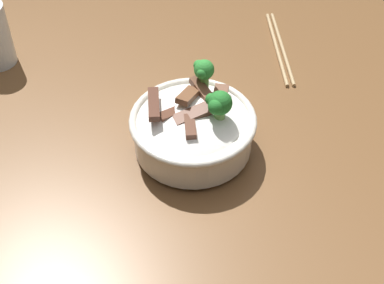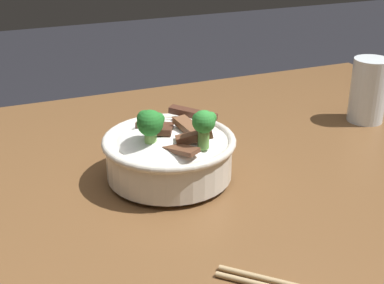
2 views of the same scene
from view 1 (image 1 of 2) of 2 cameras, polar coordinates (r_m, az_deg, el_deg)
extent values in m
cube|color=brown|center=(1.01, 6.38, -0.02)|extent=(1.45, 1.06, 0.04)
cube|color=brown|center=(1.85, -1.85, 8.17)|extent=(0.08, 0.08, 0.78)
cylinder|color=silver|center=(0.97, 0.09, -0.47)|extent=(0.08, 0.08, 0.01)
cylinder|color=silver|center=(0.94, 0.09, 0.93)|extent=(0.19, 0.19, 0.06)
torus|color=silver|center=(0.92, 0.09, 2.21)|extent=(0.21, 0.21, 0.01)
ellipsoid|color=white|center=(0.93, 0.09, 1.57)|extent=(0.18, 0.18, 0.07)
cube|color=#563323|center=(0.91, 0.05, 2.75)|extent=(0.05, 0.07, 0.02)
cube|color=brown|center=(0.93, -0.40, 4.60)|extent=(0.04, 0.06, 0.02)
cube|color=brown|center=(0.95, 2.76, 4.54)|extent=(0.05, 0.06, 0.01)
cube|color=#563323|center=(0.92, -1.74, 2.99)|extent=(0.03, 0.06, 0.01)
cube|color=#4C2B1E|center=(0.92, -3.81, 3.78)|extent=(0.07, 0.07, 0.02)
cube|color=brown|center=(0.95, 0.99, 5.22)|extent=(0.06, 0.03, 0.02)
cube|color=#563323|center=(0.89, -0.19, 1.53)|extent=(0.05, 0.05, 0.01)
cylinder|color=#6BA84C|center=(0.96, 1.18, 5.97)|extent=(0.02, 0.02, 0.03)
sphere|color=#2D8433|center=(0.94, 1.21, 7.18)|extent=(0.03, 0.03, 0.03)
sphere|color=#2D8433|center=(0.94, 0.67, 7.62)|extent=(0.02, 0.02, 0.02)
sphere|color=#2D8433|center=(0.93, 0.98, 6.84)|extent=(0.02, 0.02, 0.02)
cylinder|color=#7AB256|center=(0.91, 2.74, 2.78)|extent=(0.02, 0.02, 0.02)
sphere|color=#237028|center=(0.89, 2.79, 3.89)|extent=(0.04, 0.04, 0.04)
sphere|color=#237028|center=(0.89, 1.94, 4.25)|extent=(0.02, 0.02, 0.02)
sphere|color=#237028|center=(0.88, 2.38, 3.50)|extent=(0.02, 0.02, 0.02)
cylinder|color=tan|center=(1.19, 8.93, 9.23)|extent=(0.18, 0.17, 0.01)
cylinder|color=tan|center=(1.19, 8.38, 9.21)|extent=(0.18, 0.17, 0.01)
camera|label=2|loc=(1.26, 35.76, 24.83)|focal=50.57mm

